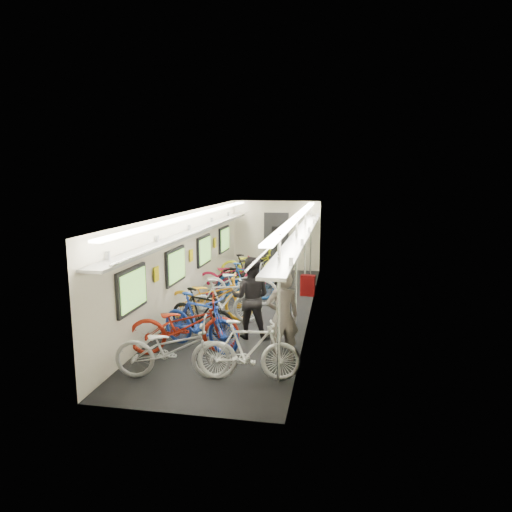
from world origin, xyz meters
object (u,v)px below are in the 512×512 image
at_px(bicycle_0, 173,349).
at_px(passenger_near, 283,316).
at_px(passenger_mid, 251,297).
at_px(backpack, 308,285).
at_px(bicycle_1, 200,322).

bearing_deg(bicycle_0, passenger_near, -67.42).
xyz_separation_m(passenger_mid, backpack, (1.18, -0.61, 0.45)).
bearing_deg(passenger_near, bicycle_1, -31.80).
bearing_deg(bicycle_0, bicycle_1, -11.75).
height_order(passenger_mid, backpack, passenger_mid).
xyz_separation_m(bicycle_1, passenger_mid, (0.81, 0.82, 0.29)).
xyz_separation_m(passenger_near, backpack, (0.40, 0.46, 0.47)).
xyz_separation_m(bicycle_0, passenger_near, (1.65, 1.02, 0.32)).
relative_size(bicycle_0, passenger_near, 1.16).
bearing_deg(bicycle_1, passenger_near, -76.29).
height_order(bicycle_1, backpack, backpack).
bearing_deg(passenger_mid, backpack, 151.86).
xyz_separation_m(passenger_near, passenger_mid, (-0.78, 1.07, 0.02)).
bearing_deg(bicycle_1, bicycle_0, -159.94).
relative_size(passenger_near, backpack, 4.29).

